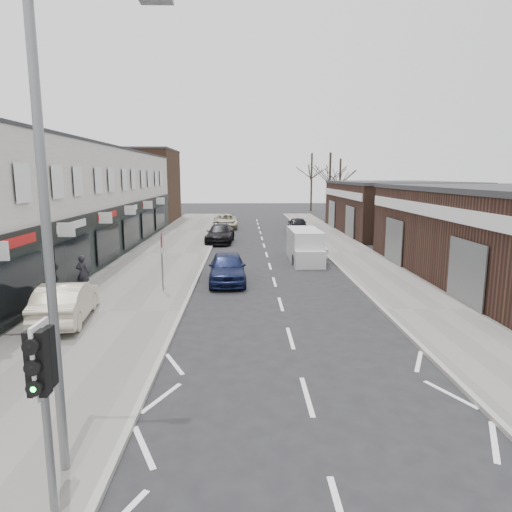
{
  "coord_description": "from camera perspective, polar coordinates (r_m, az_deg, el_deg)",
  "views": [
    {
      "loc": [
        -1.5,
        -8.22,
        5.26
      ],
      "look_at": [
        -1.11,
        6.8,
        2.6
      ],
      "focal_mm": 32.0,
      "sensor_mm": 36.0,
      "label": 1
    }
  ],
  "objects": [
    {
      "name": "ground",
      "position": [
        9.87,
        8.07,
        -22.26
      ],
      "size": [
        160.0,
        160.0,
        0.0
      ],
      "primitive_type": "plane",
      "color": "black",
      "rests_on": "ground"
    },
    {
      "name": "pavement_left",
      "position": [
        31.11,
        -11.18,
        0.23
      ],
      "size": [
        5.5,
        64.0,
        0.12
      ],
      "primitive_type": "cube",
      "color": "slate",
      "rests_on": "ground"
    },
    {
      "name": "pavement_right",
      "position": [
        31.51,
        11.84,
        0.32
      ],
      "size": [
        3.5,
        64.0,
        0.12
      ],
      "primitive_type": "cube",
      "color": "slate",
      "rests_on": "ground"
    },
    {
      "name": "shop_terrace_left",
      "position": [
        30.26,
        -24.99,
        5.87
      ],
      "size": [
        8.0,
        41.0,
        7.1
      ],
      "primitive_type": "cube",
      "color": "silver",
      "rests_on": "ground"
    },
    {
      "name": "brick_block_far",
      "position": [
        54.57,
        -14.35,
        8.41
      ],
      "size": [
        8.0,
        10.0,
        8.0
      ],
      "primitive_type": "cube",
      "color": "#4A2F1F",
      "rests_on": "ground"
    },
    {
      "name": "right_unit_far",
      "position": [
        44.58,
        16.91,
        5.74
      ],
      "size": [
        10.0,
        16.0,
        4.5
      ],
      "primitive_type": "cube",
      "color": "#382219",
      "rests_on": "ground"
    },
    {
      "name": "tree_far_a",
      "position": [
        57.43,
        9.09,
        4.66
      ],
      "size": [
        3.6,
        3.6,
        8.0
      ],
      "primitive_type": null,
      "color": "#382D26",
      "rests_on": "ground"
    },
    {
      "name": "tree_far_b",
      "position": [
        63.78,
        10.32,
        5.15
      ],
      "size": [
        3.6,
        3.6,
        7.5
      ],
      "primitive_type": null,
      "color": "#382D26",
      "rests_on": "ground"
    },
    {
      "name": "tree_far_c",
      "position": [
        69.15,
        6.87,
        5.6
      ],
      "size": [
        3.6,
        3.6,
        8.5
      ],
      "primitive_type": null,
      "color": "#382D26",
      "rests_on": "ground"
    },
    {
      "name": "traffic_light",
      "position": [
        7.42,
        -25.14,
        -13.51
      ],
      "size": [
        0.28,
        0.6,
        3.1
      ],
      "color": "slate",
      "rests_on": "pavement_left"
    },
    {
      "name": "street_lamp",
      "position": [
        8.04,
        -23.69,
        4.63
      ],
      "size": [
        2.23,
        0.22,
        8.0
      ],
      "color": "slate",
      "rests_on": "pavement_left"
    },
    {
      "name": "warning_sign",
      "position": [
        20.77,
        -11.62,
        1.37
      ],
      "size": [
        0.12,
        0.8,
        2.7
      ],
      "color": "slate",
      "rests_on": "pavement_left"
    },
    {
      "name": "white_van",
      "position": [
        28.43,
        6.12,
        1.22
      ],
      "size": [
        1.84,
        5.07,
        1.97
      ],
      "rotation": [
        0.0,
        0.0,
        0.01
      ],
      "color": "silver",
      "rests_on": "ground"
    },
    {
      "name": "sedan_on_pavement",
      "position": [
        17.68,
        -22.67,
        -5.27
      ],
      "size": [
        2.03,
        4.46,
        1.42
      ],
      "primitive_type": "imported",
      "rotation": [
        0.0,
        0.0,
        3.27
      ],
      "color": "beige",
      "rests_on": "pavement_left"
    },
    {
      "name": "pedestrian",
      "position": [
        21.67,
        -20.85,
        -2.06
      ],
      "size": [
        0.67,
        0.49,
        1.69
      ],
      "primitive_type": "imported",
      "rotation": [
        0.0,
        0.0,
        2.99
      ],
      "color": "black",
      "rests_on": "pavement_left"
    },
    {
      "name": "parked_car_left_a",
      "position": [
        22.67,
        -3.61,
        -1.44
      ],
      "size": [
        1.95,
        4.5,
        1.51
      ],
      "primitive_type": "imported",
      "rotation": [
        0.0,
        0.0,
        0.04
      ],
      "color": "#151D42",
      "rests_on": "ground"
    },
    {
      "name": "parked_car_left_b",
      "position": [
        36.17,
        -4.49,
        2.8
      ],
      "size": [
        2.31,
        5.08,
        1.44
      ],
      "primitive_type": "imported",
      "rotation": [
        0.0,
        0.0,
        -0.06
      ],
      "color": "black",
      "rests_on": "ground"
    },
    {
      "name": "parked_car_left_c",
      "position": [
        46.18,
        -3.85,
        4.35
      ],
      "size": [
        2.59,
        5.16,
        1.4
      ],
      "primitive_type": "imported",
      "rotation": [
        0.0,
        0.0,
        0.05
      ],
      "color": "beige",
      "rests_on": "ground"
    },
    {
      "name": "parked_car_right_a",
      "position": [
        29.25,
        6.9,
        0.89
      ],
      "size": [
        1.56,
        3.99,
        1.29
      ],
      "primitive_type": "imported",
      "rotation": [
        0.0,
        0.0,
        3.19
      ],
      "color": "silver",
      "rests_on": "ground"
    },
    {
      "name": "parked_car_right_b",
      "position": [
        42.46,
        5.22,
        3.89
      ],
      "size": [
        2.0,
        4.46,
        1.49
      ],
      "primitive_type": "imported",
      "rotation": [
        0.0,
        0.0,
        3.09
      ],
      "color": "black",
      "rests_on": "ground"
    }
  ]
}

